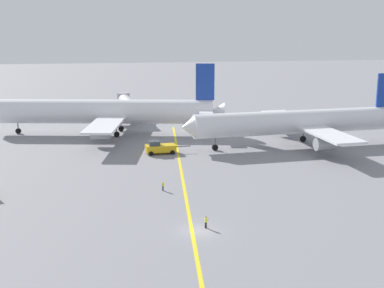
% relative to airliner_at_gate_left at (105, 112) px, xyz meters
% --- Properties ---
extents(ground_plane, '(600.00, 600.00, 0.00)m').
position_rel_airliner_at_gate_left_xyz_m(ground_plane, '(11.43, -63.78, -5.42)').
color(ground_plane, gray).
extents(taxiway_stripe, '(11.84, 119.51, 0.01)m').
position_rel_airliner_at_gate_left_xyz_m(taxiway_stripe, '(11.48, -53.78, -5.42)').
color(taxiway_stripe, yellow).
rests_on(taxiway_stripe, ground).
extents(airliner_at_gate_left, '(57.57, 44.87, 16.97)m').
position_rel_airliner_at_gate_left_xyz_m(airliner_at_gate_left, '(0.00, 0.00, 0.00)').
color(airliner_at_gate_left, silver).
rests_on(airliner_at_gate_left, ground).
extents(airliner_being_pushed, '(51.62, 38.66, 15.34)m').
position_rel_airliner_at_gate_left_xyz_m(airliner_being_pushed, '(41.39, -19.35, -0.26)').
color(airliner_being_pushed, silver).
rests_on(airliner_being_pushed, ground).
extents(pushback_tug, '(9.40, 3.41, 3.03)m').
position_rel_airliner_at_gate_left_xyz_m(pushback_tug, '(10.78, -21.69, -4.13)').
color(pushback_tug, gold).
rests_on(pushback_tug, ground).
extents(ground_crew_wing_walker_right, '(0.49, 0.36, 1.63)m').
position_rel_airliner_at_gate_left_xyz_m(ground_crew_wing_walker_right, '(12.49, -63.04, -4.58)').
color(ground_crew_wing_walker_right, black).
rests_on(ground_crew_wing_walker_right, ground).
extents(ground_crew_ramp_agent_by_cones, '(0.36, 0.50, 1.54)m').
position_rel_airliner_at_gate_left_xyz_m(ground_crew_ramp_agent_by_cones, '(8.70, -46.35, -4.63)').
color(ground_crew_ramp_agent_by_cones, '#4C4C51').
rests_on(ground_crew_ramp_agent_by_cones, ground).
extents(jet_bridge, '(5.55, 23.07, 6.04)m').
position_rel_airliner_at_gate_left_xyz_m(jet_bridge, '(6.23, 21.93, -1.16)').
color(jet_bridge, '#B7B7BC').
rests_on(jet_bridge, ground).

